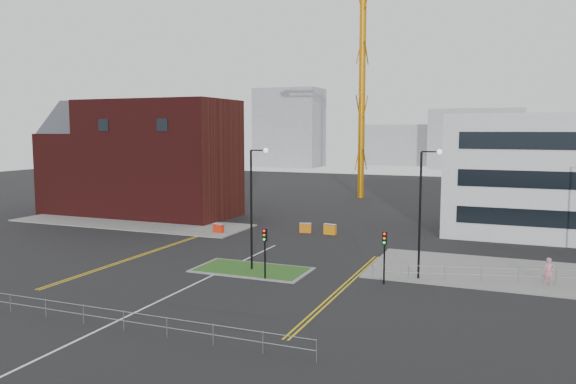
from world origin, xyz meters
The scene contains 26 objects.
ground centered at (0.00, 0.00, 0.00)m, with size 200.00×200.00×0.00m, color black.
pavement_left centered at (-20.00, 22.00, 0.06)m, with size 28.00×8.00×0.12m, color slate.
pavement_right centered at (22.00, 14.00, 0.06)m, with size 24.00×10.00×0.12m, color slate.
island_kerb centered at (2.00, 8.00, 0.04)m, with size 8.60×4.60×0.08m, color slate.
grass_island centered at (2.00, 8.00, 0.06)m, with size 8.00×4.00×0.12m, color #23521B.
brick_building centered at (-22.97, 28.00, 6.85)m, with size 24.20×10.07×14.24m.
tower_crane centered at (3.81, 54.54, 26.09)m, with size 52.91×5.18×37.79m.
streetlamp_island centered at (2.22, 8.00, 5.41)m, with size 1.46×0.36×9.18m.
streetlamp_right_near centered at (14.22, 10.00, 5.41)m, with size 1.46×0.36×9.18m.
traffic_light_island centered at (4.00, 5.98, 2.57)m, with size 0.28×0.33×3.65m.
traffic_light_right centered at (12.00, 7.98, 2.57)m, with size 0.28×0.33×3.65m.
railing_front centered at (0.00, -6.00, 0.78)m, with size 24.05×0.05×1.10m.
railing_left centered at (-11.00, 18.00, 0.74)m, with size 6.05×0.05×1.10m.
railing_right centered at (20.50, 11.50, 0.78)m, with size 19.05×5.05×1.10m.
centre_line centered at (0.00, 2.00, 0.01)m, with size 0.15×30.00×0.01m, color silver.
yellow_left_a centered at (-9.00, 10.00, 0.01)m, with size 0.12×24.00×0.01m, color gold.
yellow_left_b centered at (-8.70, 10.00, 0.01)m, with size 0.12×24.00×0.01m, color gold.
yellow_right_a centered at (9.50, 6.00, 0.01)m, with size 0.12×20.00×0.01m, color gold.
yellow_right_b centered at (9.80, 6.00, 0.01)m, with size 0.12×20.00×0.01m, color gold.
skyline_a centered at (-40.00, 120.00, 11.00)m, with size 18.00×12.00×22.00m, color gray.
skyline_b centered at (10.00, 130.00, 8.00)m, with size 24.00×12.00×16.00m, color gray.
skyline_d centered at (-8.00, 140.00, 6.00)m, with size 30.00×12.00×12.00m, color gray.
pedestrian centered at (22.37, 11.57, 0.98)m, with size 0.71×0.47×1.96m, color #CB8390.
barrier_left centered at (-7.65, 20.22, 0.54)m, with size 1.24×0.64×1.00m.
barrier_mid centered at (3.00, 24.00, 0.58)m, with size 1.32×0.61×1.06m.
barrier_right centered at (0.37, 24.00, 0.54)m, with size 1.25×0.69×1.00m.
Camera 1 is at (19.96, -29.08, 10.49)m, focal length 35.00 mm.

